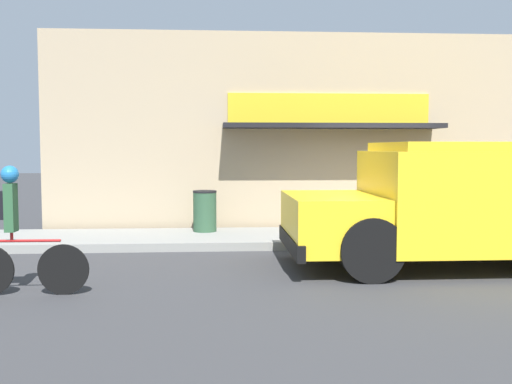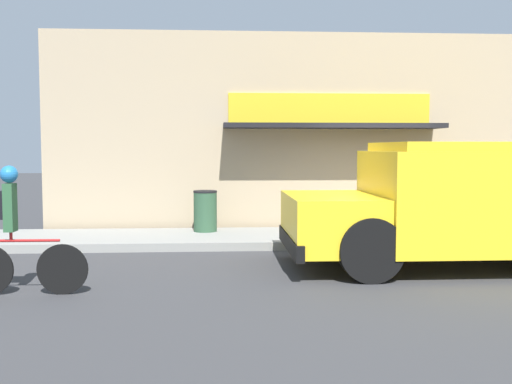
{
  "view_description": "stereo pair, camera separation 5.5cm",
  "coord_description": "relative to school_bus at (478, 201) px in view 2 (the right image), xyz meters",
  "views": [
    {
      "loc": [
        -3.28,
        -10.8,
        1.88
      ],
      "look_at": [
        -2.56,
        -0.2,
        1.1
      ],
      "focal_mm": 42.0,
      "sensor_mm": 36.0,
      "label": 1
    },
    {
      "loc": [
        -3.23,
        -10.8,
        1.88
      ],
      "look_at": [
        -2.56,
        -0.2,
        1.1
      ],
      "focal_mm": 42.0,
      "sensor_mm": 36.0,
      "label": 2
    }
  ],
  "objects": [
    {
      "name": "trash_bin",
      "position": [
        -4.38,
        3.16,
        -0.47
      ],
      "size": [
        0.49,
        0.49,
        0.85
      ],
      "color": "#2D5138",
      "rests_on": "sidewalk"
    },
    {
      "name": "school_bus",
      "position": [
        0.0,
        0.0,
        0.0
      ],
      "size": [
        5.51,
        2.85,
        1.97
      ],
      "rotation": [
        0.0,
        0.0,
        0.0
      ],
      "color": "yellow",
      "rests_on": "ground_plane"
    },
    {
      "name": "cyclist",
      "position": [
        -6.7,
        -1.45,
        -0.23
      ],
      "size": [
        1.6,
        0.22,
        1.66
      ],
      "rotation": [
        0.0,
        0.0,
        -0.01
      ],
      "color": "black",
      "rests_on": "ground_plane"
    },
    {
      "name": "ground_plane",
      "position": [
        -0.87,
        1.61,
        -1.05
      ],
      "size": [
        70.0,
        70.0,
        0.0
      ],
      "primitive_type": "plane",
      "color": "#38383A"
    },
    {
      "name": "storefront",
      "position": [
        -0.91,
        3.94,
        1.16
      ],
      "size": [
        14.01,
        1.08,
        4.4
      ],
      "color": "tan",
      "rests_on": "ground_plane"
    },
    {
      "name": "sidewalk",
      "position": [
        -0.87,
        2.66,
        -0.97
      ],
      "size": [
        28.0,
        2.11,
        0.16
      ],
      "color": "gray",
      "rests_on": "ground_plane"
    }
  ]
}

